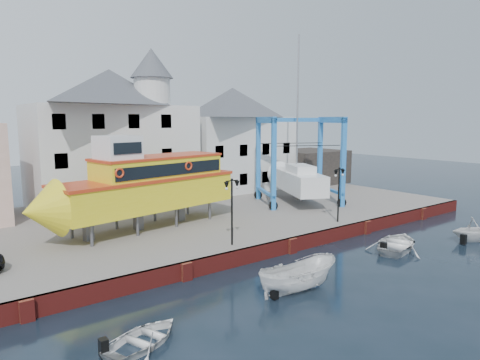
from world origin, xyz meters
TOP-DOWN VIEW (x-y plane):
  - ground at (0.00, 0.00)m, footprint 140.00×140.00m
  - hardstanding at (0.00, 11.00)m, footprint 44.00×22.00m
  - quay_wall at (-0.00, 0.10)m, footprint 44.00×0.47m
  - building_white_main at (-4.87, 18.39)m, footprint 14.00×8.30m
  - building_white_right at (9.00, 19.00)m, footprint 12.00×8.00m
  - shed_dark at (19.00, 17.00)m, footprint 8.00×7.00m
  - lamp_post_left at (-4.00, 1.20)m, footprint 1.12×0.32m
  - lamp_post_right at (6.00, 1.20)m, footprint 1.12×0.32m
  - tour_boat at (-7.12, 8.17)m, footprint 15.80×6.23m
  - travel_lift at (9.30, 9.30)m, footprint 8.84×10.32m
  - motorboat_a at (-4.22, -4.84)m, footprint 4.88×2.33m
  - motorboat_b at (6.42, -3.69)m, footprint 5.81×4.98m
  - motorboat_c at (12.58, -5.94)m, footprint 4.52×4.30m
  - motorboat_d at (-12.72, -4.92)m, footprint 4.21×3.63m

SIDE VIEW (x-z plane):
  - ground at x=0.00m, z-range 0.00..0.00m
  - motorboat_a at x=-4.22m, z-range -0.91..0.91m
  - motorboat_b at x=6.42m, z-range -0.51..0.51m
  - motorboat_c at x=12.58m, z-range -0.93..0.93m
  - motorboat_d at x=-12.72m, z-range -0.37..0.37m
  - hardstanding at x=0.00m, z-range 0.00..1.00m
  - quay_wall at x=0.00m, z-range 0.00..1.00m
  - shed_dark at x=19.00m, z-range 1.00..5.00m
  - travel_lift at x=9.30m, z-range -4.13..11.24m
  - tour_boat at x=-7.12m, z-range 0.81..7.52m
  - lamp_post_left at x=-4.00m, z-range 2.07..6.27m
  - lamp_post_right at x=6.00m, z-range 2.07..6.27m
  - building_white_right at x=9.00m, z-range 1.00..12.20m
  - building_white_main at x=-4.87m, z-range 0.34..14.34m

